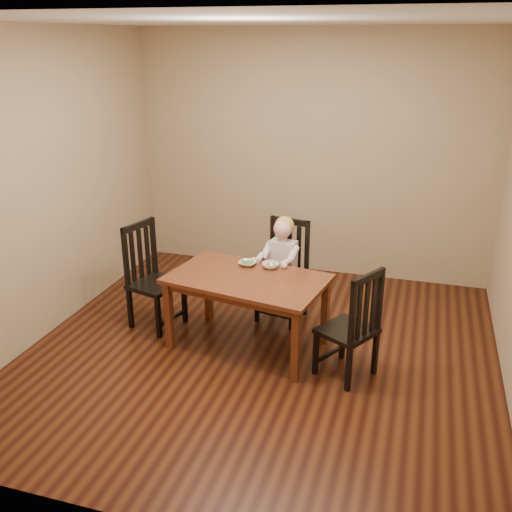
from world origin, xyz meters
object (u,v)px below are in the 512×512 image
(toddler, at_px, (282,260))
(bowl_veg, at_px, (270,265))
(bowl_peas, at_px, (247,263))
(chair_child, at_px, (284,272))
(dining_table, at_px, (247,285))
(chair_left, at_px, (152,278))
(chair_right, at_px, (352,327))

(toddler, height_order, bowl_veg, toddler)
(toddler, bearing_deg, bowl_peas, 65.58)
(chair_child, bearing_deg, dining_table, 85.32)
(dining_table, relative_size, chair_child, 1.48)
(chair_left, bearing_deg, dining_table, 97.98)
(dining_table, bearing_deg, chair_left, 172.00)
(toddler, distance_m, bowl_peas, 0.43)
(bowl_peas, distance_m, bowl_veg, 0.21)
(chair_child, relative_size, chair_left, 0.98)
(dining_table, distance_m, bowl_peas, 0.28)
(bowl_veg, bearing_deg, chair_right, -31.36)
(chair_right, bearing_deg, chair_left, 108.27)
(chair_right, relative_size, bowl_veg, 6.11)
(dining_table, xyz_separation_m, chair_right, (0.94, -0.24, -0.14))
(toddler, distance_m, bowl_veg, 0.36)
(chair_left, distance_m, bowl_veg, 1.15)
(dining_table, bearing_deg, chair_right, -14.16)
(chair_child, distance_m, chair_right, 1.18)
(chair_left, xyz_separation_m, bowl_veg, (1.12, 0.12, 0.21))
(chair_child, distance_m, bowl_peas, 0.51)
(chair_child, height_order, toddler, chair_child)
(dining_table, distance_m, bowl_veg, 0.31)
(chair_child, distance_m, bowl_veg, 0.46)
(bowl_veg, bearing_deg, chair_left, -174.09)
(chair_right, height_order, bowl_veg, chair_right)
(bowl_veg, bearing_deg, bowl_peas, -179.76)
(dining_table, bearing_deg, toddler, 75.40)
(bowl_peas, xyz_separation_m, bowl_veg, (0.21, 0.00, 0.00))
(chair_left, xyz_separation_m, toddler, (1.14, 0.46, 0.13))
(dining_table, xyz_separation_m, chair_left, (-0.99, 0.14, -0.11))
(dining_table, relative_size, chair_left, 1.44)
(chair_child, xyz_separation_m, chair_right, (0.78, -0.89, -0.02))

